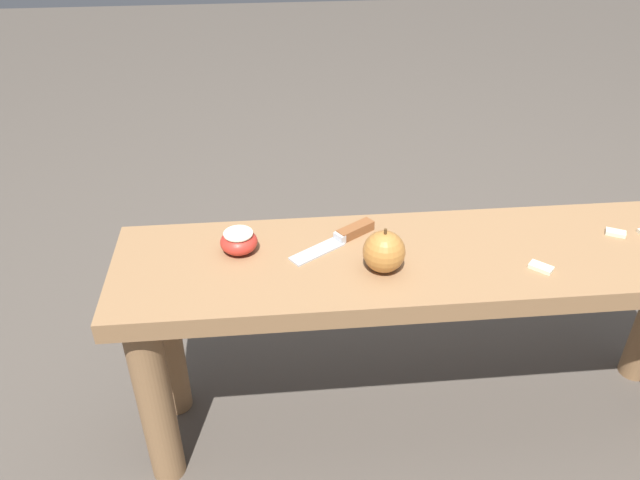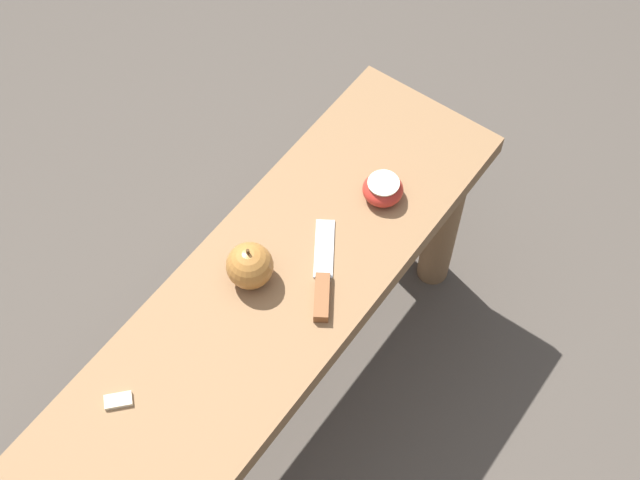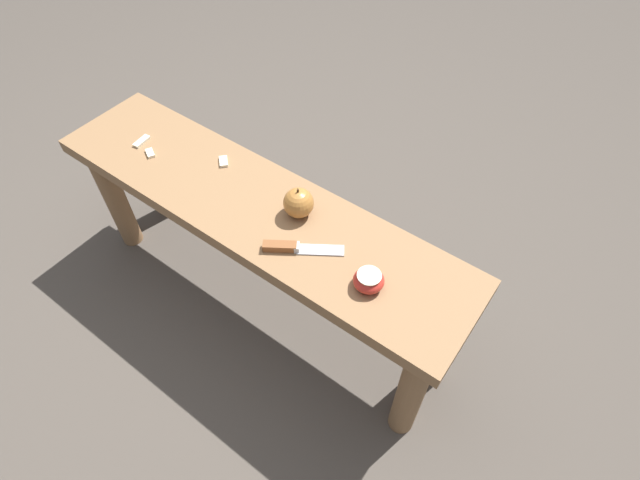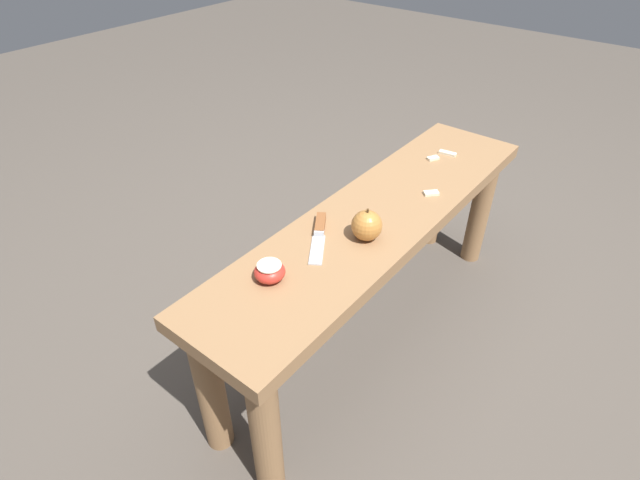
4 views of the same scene
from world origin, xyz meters
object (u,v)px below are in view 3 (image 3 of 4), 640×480
object	(u,v)px
apple_cut	(369,280)
knife	(291,247)
wooden_bench	(257,228)
apple_whole	(299,203)

from	to	relation	value
apple_cut	knife	bearing A→B (deg)	5.77
knife	wooden_bench	bearing A→B (deg)	126.68
wooden_bench	apple_whole	size ratio (longest dim) A/B	14.27
apple_whole	apple_cut	size ratio (longest dim) A/B	1.23
knife	apple_whole	bearing A→B (deg)	85.33
knife	apple_cut	xyz separation A→B (m)	(-0.21, -0.02, 0.01)
wooden_bench	apple_whole	world-z (taller)	apple_whole
knife	apple_cut	world-z (taller)	apple_cut
wooden_bench	knife	distance (m)	0.22
knife	apple_whole	world-z (taller)	apple_whole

